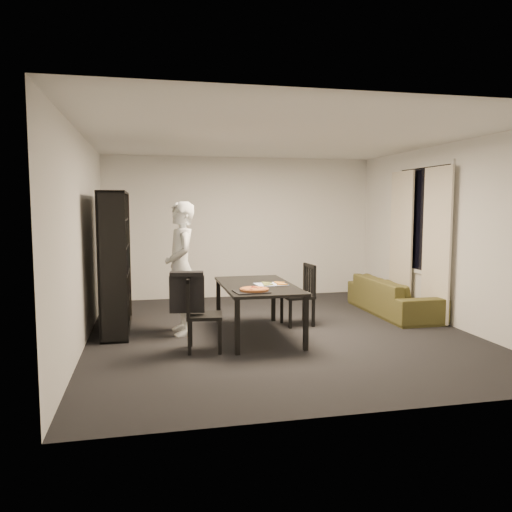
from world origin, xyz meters
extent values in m
cube|color=black|center=(0.00, 0.00, 0.00)|extent=(5.00, 5.50, 0.01)
cube|color=white|center=(0.00, 0.00, 2.60)|extent=(5.00, 5.50, 0.01)
cube|color=white|center=(0.00, 2.75, 1.30)|extent=(5.00, 0.01, 2.60)
cube|color=white|center=(0.00, -2.75, 1.30)|extent=(5.00, 0.01, 2.60)
cube|color=white|center=(-2.50, 0.00, 1.30)|extent=(0.01, 5.50, 2.60)
cube|color=white|center=(2.50, 0.00, 1.30)|extent=(0.01, 5.50, 2.60)
cube|color=black|center=(2.48, 0.60, 1.50)|extent=(0.02, 1.40, 1.60)
cube|color=white|center=(2.48, 0.60, 1.50)|extent=(0.03, 1.52, 1.72)
cube|color=beige|center=(2.40, 0.08, 1.15)|extent=(0.03, 0.70, 2.25)
cube|color=beige|center=(2.40, 1.12, 1.15)|extent=(0.03, 0.70, 2.25)
cube|color=black|center=(-2.16, 0.60, 0.95)|extent=(0.35, 1.50, 1.90)
cube|color=black|center=(-0.32, -0.14, 0.67)|extent=(0.91, 1.65, 0.04)
cube|color=black|center=(-0.74, -0.92, 0.32)|extent=(0.05, 0.05, 0.65)
cube|color=black|center=(0.09, -0.92, 0.32)|extent=(0.05, 0.05, 0.65)
cube|color=black|center=(-0.74, 0.63, 0.32)|extent=(0.05, 0.05, 0.65)
cube|color=black|center=(0.09, 0.63, 0.32)|extent=(0.05, 0.05, 0.65)
cube|color=black|center=(-1.08, -0.66, 0.42)|extent=(0.46, 0.46, 0.04)
cube|color=black|center=(-1.26, -0.64, 0.65)|extent=(0.09, 0.41, 0.44)
cube|color=black|center=(-1.26, -0.64, 0.85)|extent=(0.08, 0.39, 0.05)
cube|color=black|center=(-0.93, -0.85, 0.20)|extent=(0.04, 0.04, 0.40)
cube|color=black|center=(-0.89, -0.51, 0.20)|extent=(0.04, 0.04, 0.40)
cube|color=black|center=(-1.28, -0.81, 0.20)|extent=(0.04, 0.04, 0.40)
cube|color=black|center=(-1.23, -0.46, 0.20)|extent=(0.04, 0.04, 0.40)
cube|color=black|center=(0.37, 0.33, 0.42)|extent=(0.44, 0.44, 0.04)
cube|color=black|center=(0.55, 0.34, 0.65)|extent=(0.07, 0.41, 0.44)
cube|color=black|center=(0.55, 0.34, 0.85)|extent=(0.06, 0.39, 0.05)
cube|color=black|center=(0.18, 0.49, 0.20)|extent=(0.04, 0.04, 0.40)
cube|color=black|center=(0.21, 0.14, 0.20)|extent=(0.04, 0.04, 0.40)
cube|color=black|center=(0.53, 0.52, 0.20)|extent=(0.04, 0.04, 0.40)
cube|color=black|center=(0.55, 0.17, 0.20)|extent=(0.04, 0.04, 0.40)
cube|color=black|center=(-1.28, -0.63, 0.68)|extent=(0.41, 0.13, 0.44)
cube|color=black|center=(-1.28, -0.63, 0.92)|extent=(0.41, 0.22, 0.05)
imported|color=white|center=(-1.29, 0.19, 0.88)|extent=(0.50, 0.69, 1.77)
cube|color=black|center=(-0.52, -0.69, 0.69)|extent=(0.43, 0.36, 0.01)
cylinder|color=brown|center=(-0.48, -0.66, 0.71)|extent=(0.35, 0.35, 0.02)
cylinder|color=gold|center=(-0.48, -0.66, 0.72)|extent=(0.31, 0.31, 0.01)
cube|color=white|center=(-0.16, -0.19, 0.69)|extent=(0.42, 0.33, 0.01)
imported|color=#46411C|center=(2.08, 0.72, 0.28)|extent=(0.75, 1.93, 0.56)
camera|label=1|loc=(-1.72, -6.44, 1.72)|focal=35.00mm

